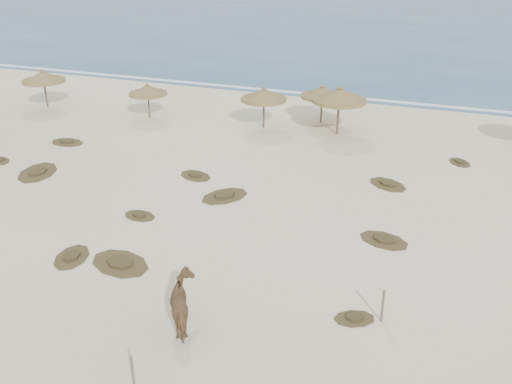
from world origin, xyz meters
TOP-DOWN VIEW (x-y plane):
  - ground at (0.00, 0.00)m, footprint 160.00×160.00m
  - ocean at (0.00, 75.00)m, footprint 200.00×100.00m
  - foam_line at (0.00, 26.00)m, footprint 70.00×0.60m
  - palapa_0 at (-18.47, 15.99)m, footprint 3.62×3.62m
  - palapa_1 at (-10.32, 16.33)m, footprint 3.14×3.14m
  - palapa_2 at (-2.36, 16.99)m, footprint 3.57×3.57m
  - palapa_3 at (0.82, 19.29)m, footprint 3.20×3.20m
  - palapa_4 at (2.36, 17.36)m, footprint 3.73×3.73m
  - horse at (2.14, -2.97)m, footprint 1.88×2.19m
  - fence_post_near at (1.96, -5.81)m, footprint 0.10×0.10m
  - fence_post_far at (7.93, -0.51)m, footprint 0.09×0.09m
  - scrub_1 at (-10.88, 5.74)m, footprint 2.60×3.22m
  - scrub_2 at (-3.29, 3.25)m, footprint 1.65×1.21m
  - scrub_3 at (-0.57, 6.45)m, footprint 2.61×2.85m
  - scrub_4 at (7.21, 4.79)m, footprint 2.38×1.92m
  - scrub_6 at (-12.38, 10.16)m, footprint 2.16×1.48m
  - scrub_7 at (6.50, 10.52)m, footprint 2.46×2.27m
  - scrub_9 at (-1.91, -0.48)m, footprint 2.95×2.35m
  - scrub_10 at (9.74, 14.87)m, footprint 1.59×1.76m
  - scrub_11 at (-3.92, -0.73)m, footprint 1.68×2.16m
  - scrub_12 at (7.11, -0.74)m, footprint 1.59×1.39m
  - scrub_13 at (-2.95, 8.20)m, footprint 2.19×1.83m

SIDE VIEW (x-z plane):
  - ground at x=0.00m, z-range 0.00..0.00m
  - ocean at x=0.00m, z-range 0.00..0.01m
  - foam_line at x=0.00m, z-range 0.00..0.01m
  - scrub_12 at x=7.11m, z-range -0.03..0.13m
  - scrub_13 at x=-2.95m, z-range -0.03..0.13m
  - scrub_2 at x=-3.29m, z-range -0.03..0.13m
  - scrub_3 at x=-0.57m, z-range -0.03..0.13m
  - scrub_4 at x=7.21m, z-range -0.03..0.13m
  - scrub_11 at x=-3.92m, z-range -0.03..0.13m
  - scrub_1 at x=-10.88m, z-range -0.03..0.13m
  - scrub_6 at x=-12.38m, z-range -0.03..0.13m
  - scrub_9 at x=-1.91m, z-range -0.03..0.13m
  - scrub_10 at x=9.74m, z-range -0.03..0.13m
  - scrub_7 at x=6.50m, z-range -0.03..0.13m
  - fence_post_near at x=1.96m, z-range 0.00..1.02m
  - fence_post_far at x=7.93m, z-range 0.00..1.18m
  - horse at x=2.14m, z-range 0.00..1.70m
  - palapa_1 at x=-10.32m, z-range 0.67..3.08m
  - palapa_3 at x=0.82m, z-range 0.72..3.33m
  - palapa_2 at x=-2.36m, z-range 0.75..3.49m
  - palapa_0 at x=-18.47m, z-range 0.77..3.56m
  - palapa_4 at x=2.36m, z-range 0.87..4.01m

